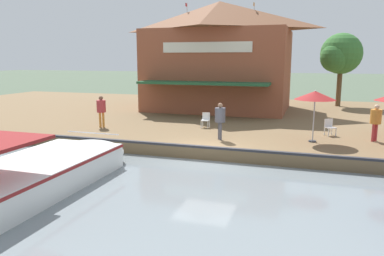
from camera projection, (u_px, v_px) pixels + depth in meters
ground_plane at (205, 162)px, 16.55m from camera, size 220.00×220.00×0.00m
quay_deck at (247, 118)px, 26.78m from camera, size 22.00×56.00×0.60m
quay_edge_fender at (206, 147)px, 16.52m from camera, size 0.20×50.40×0.10m
waterfront_restaurant at (219, 55)px, 28.75m from camera, size 9.23×10.92×8.15m
patio_umbrella_mid_patio_left at (315, 95)px, 17.41m from camera, size 1.90×1.90×2.46m
cafe_chair_far_corner_seat at (330, 126)px, 19.20m from camera, size 0.60×0.60×0.85m
cafe_chair_beside_entrance at (206, 119)px, 21.47m from camera, size 0.46×0.46×0.85m
person_mid_patio at (376, 118)px, 17.72m from camera, size 0.50×0.50×1.77m
person_near_entrance at (220, 116)px, 18.09m from camera, size 0.51×0.51×1.81m
person_at_quay_edge at (101, 108)px, 21.39m from camera, size 0.51×0.51×1.81m
motorboat_second_along at (46, 169)px, 13.35m from camera, size 8.45×3.18×2.08m
tree_downstream_bank at (340, 55)px, 30.42m from camera, size 3.48×3.32×5.97m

